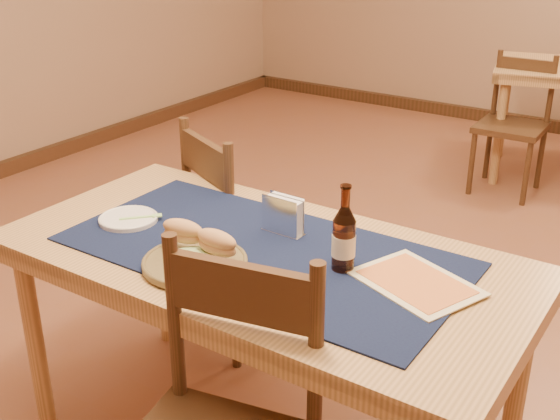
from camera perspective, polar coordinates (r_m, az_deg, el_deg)
The scene contains 11 objects.
main_table at distance 2.13m, azimuth -1.49°, elevation -5.39°, with size 1.60×0.80×0.75m.
placemat at distance 2.09m, azimuth -1.52°, elevation -3.34°, with size 1.20×0.60×0.01m, color #0E1936.
baseboard at distance 3.05m, azimuth 7.41°, elevation -9.44°, with size 6.00×7.00×0.10m.
chair_main_far at distance 2.84m, azimuth -3.01°, elevation -1.71°, with size 0.57×0.57×0.94m.
chair_back_near at distance 4.66m, azimuth 18.43°, elevation 6.76°, with size 0.41×0.41×0.86m.
sandwich_plate at distance 2.01m, azimuth -6.78°, elevation -3.72°, with size 0.30×0.30×0.12m.
side_plate at distance 2.33m, azimuth -12.22°, elevation -0.66°, with size 0.19×0.19×0.02m.
fork at distance 2.32m, azimuth -10.98°, elevation -0.54°, with size 0.10×0.11×0.00m.
beer_bottle at distance 1.96m, azimuth 5.21°, elevation -2.33°, with size 0.07×0.07×0.25m.
napkin_holder at distance 2.18m, azimuth 0.26°, elevation -0.49°, with size 0.14×0.05×0.12m.
menu_card at distance 1.95m, azimuth 10.99°, elevation -5.80°, with size 0.38×0.34×0.01m.
Camera 1 is at (1.08, -2.32, 1.70)m, focal length 45.00 mm.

